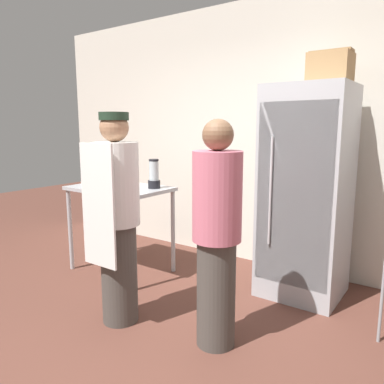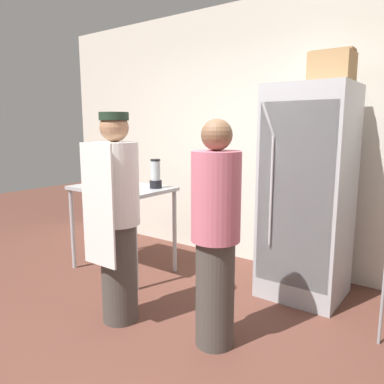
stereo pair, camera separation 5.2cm
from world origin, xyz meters
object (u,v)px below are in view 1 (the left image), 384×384
object	(u,v)px
donut_box	(98,181)
blender_pitcher	(154,175)
refrigerator	(306,193)
person_baker	(117,217)
person_customer	(217,234)
cardboard_storage_box	(330,68)

from	to	relation	value
donut_box	blender_pitcher	distance (m)	0.66
donut_box	blender_pitcher	size ratio (longest dim) A/B	0.96
refrigerator	person_baker	bearing A→B (deg)	-127.04
donut_box	person_customer	distance (m)	1.92
blender_pitcher	cardboard_storage_box	world-z (taller)	cardboard_storage_box
blender_pitcher	person_customer	size ratio (longest dim) A/B	0.19
refrigerator	person_baker	distance (m)	1.68
blender_pitcher	person_baker	world-z (taller)	person_baker
cardboard_storage_box	person_baker	world-z (taller)	cardboard_storage_box
refrigerator	person_customer	distance (m)	1.20
donut_box	person_baker	distance (m)	1.26
refrigerator	cardboard_storage_box	world-z (taller)	cardboard_storage_box
person_baker	person_customer	world-z (taller)	person_baker
person_customer	refrigerator	bearing A→B (deg)	79.71
refrigerator	donut_box	world-z (taller)	refrigerator
person_customer	cardboard_storage_box	bearing A→B (deg)	75.15
cardboard_storage_box	donut_box	bearing A→B (deg)	-161.77
person_baker	person_customer	bearing A→B (deg)	11.71
refrigerator	cardboard_storage_box	xyz separation A→B (m)	(0.12, 0.09, 1.08)
person_baker	person_customer	size ratio (longest dim) A/B	1.03
person_baker	person_customer	distance (m)	0.81
donut_box	person_customer	world-z (taller)	person_customer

